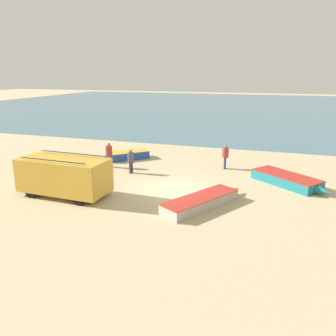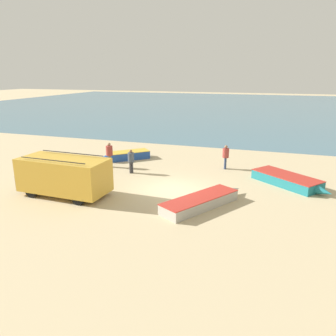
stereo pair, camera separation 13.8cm
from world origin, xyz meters
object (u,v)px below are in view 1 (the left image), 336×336
(fishing_rowboat_0, at_px, (288,180))
(parked_van, at_px, (64,175))
(fishing_rowboat_2, at_px, (126,155))
(fisherman_1, at_px, (131,159))
(fisherman_2, at_px, (225,155))
(fishing_rowboat_1, at_px, (203,201))
(fisherman_0, at_px, (109,153))

(fishing_rowboat_0, bearing_deg, parked_van, -116.22)
(fishing_rowboat_0, xyz_separation_m, fishing_rowboat_2, (-12.21, 2.56, 0.01))
(fisherman_1, relative_size, fisherman_2, 0.95)
(fisherman_2, bearing_deg, parked_van, -138.44)
(fishing_rowboat_2, xyz_separation_m, fisherman_1, (1.94, -3.32, 0.68))
(parked_van, distance_m, fisherman_2, 11.29)
(parked_van, xyz_separation_m, fishing_rowboat_1, (7.77, 0.87, -0.90))
(fisherman_1, bearing_deg, fishing_rowboat_2, -41.39)
(fisherman_1, bearing_deg, fishing_rowboat_0, -157.47)
(fisherman_0, bearing_deg, fishing_rowboat_0, -41.66)
(fishing_rowboat_1, distance_m, fishing_rowboat_2, 10.91)
(fishing_rowboat_2, height_order, fisherman_1, fisherman_1)
(parked_van, xyz_separation_m, fisherman_2, (7.80, 8.16, -0.15))
(fishing_rowboat_2, distance_m, fisherman_2, 7.98)
(parked_van, bearing_deg, fishing_rowboat_0, -152.17)
(fishing_rowboat_1, relative_size, fishing_rowboat_2, 1.49)
(fishing_rowboat_0, relative_size, fishing_rowboat_2, 1.34)
(parked_van, height_order, fisherman_1, parked_van)
(parked_van, relative_size, fishing_rowboat_0, 1.10)
(fisherman_1, bearing_deg, fisherman_0, -3.80)
(parked_van, distance_m, fisherman_0, 5.94)
(fishing_rowboat_2, relative_size, fisherman_0, 1.93)
(parked_van, height_order, fishing_rowboat_1, parked_van)
(fishing_rowboat_2, relative_size, fisherman_2, 2.02)
(parked_van, bearing_deg, fishing_rowboat_1, -171.54)
(fishing_rowboat_1, bearing_deg, fishing_rowboat_0, -10.09)
(fishing_rowboat_1, xyz_separation_m, fisherman_1, (-5.98, 4.19, 0.71))
(fishing_rowboat_0, height_order, fishing_rowboat_2, fishing_rowboat_2)
(fisherman_1, bearing_deg, fishing_rowboat_1, 163.23)
(parked_van, relative_size, fishing_rowboat_1, 0.99)
(fisherman_0, bearing_deg, parked_van, -128.07)
(fishing_rowboat_0, bearing_deg, fisherman_1, -137.78)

